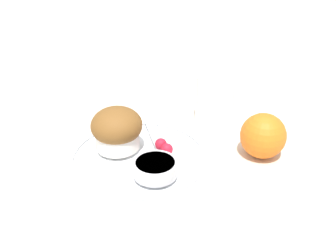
# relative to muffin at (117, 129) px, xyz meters

# --- Properties ---
(ground_plane) EXTENTS (3.00, 3.00, 0.00)m
(ground_plane) POSITION_rel_muffin_xyz_m (0.02, 0.04, -0.05)
(ground_plane) COLOR beige
(plate) EXTENTS (0.20, 0.20, 0.02)m
(plate) POSITION_rel_muffin_xyz_m (0.03, 0.02, -0.04)
(plate) COLOR white
(plate) RESTS_ON ground_plane
(muffin) EXTENTS (0.08, 0.08, 0.06)m
(muffin) POSITION_rel_muffin_xyz_m (0.00, 0.00, 0.00)
(muffin) COLOR silver
(muffin) RESTS_ON plate
(cream_ramekin) EXTENTS (0.06, 0.06, 0.02)m
(cream_ramekin) POSITION_rel_muffin_xyz_m (0.09, 0.01, -0.02)
(cream_ramekin) COLOR silver
(cream_ramekin) RESTS_ON plate
(berry_pair) EXTENTS (0.03, 0.02, 0.02)m
(berry_pair) POSITION_rel_muffin_xyz_m (0.05, 0.05, -0.02)
(berry_pair) COLOR #B7192D
(berry_pair) RESTS_ON plate
(butter_knife) EXTENTS (0.16, 0.06, 0.00)m
(butter_knife) POSITION_rel_muffin_xyz_m (0.03, 0.06, -0.03)
(butter_knife) COLOR #B7B7BC
(butter_knife) RESTS_ON plate
(orange_fruit) EXTENTS (0.07, 0.07, 0.07)m
(orange_fruit) POSITION_rel_muffin_xyz_m (0.11, 0.19, -0.02)
(orange_fruit) COLOR orange
(orange_fruit) RESTS_ON ground_plane
(juice_glass) EXTENTS (0.07, 0.07, 0.09)m
(juice_glass) POSITION_rel_muffin_xyz_m (-0.02, 0.20, -0.01)
(juice_glass) COLOR silver
(juice_glass) RESTS_ON ground_plane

